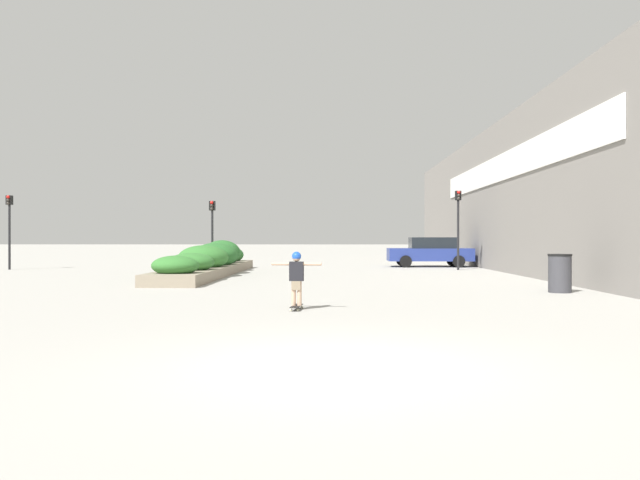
{
  "coord_description": "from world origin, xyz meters",
  "views": [
    {
      "loc": [
        -0.08,
        -7.27,
        1.51
      ],
      "look_at": [
        -0.47,
        11.53,
        1.46
      ],
      "focal_mm": 35.0,
      "sensor_mm": 36.0,
      "label": 1
    }
  ],
  "objects_px": {
    "skateboard": "(297,306)",
    "skateboarder": "(297,273)",
    "traffic_light_left": "(212,223)",
    "trash_bin": "(560,273)",
    "traffic_light_far_left": "(9,219)",
    "car_center_left": "(431,252)",
    "traffic_light_right": "(458,217)",
    "car_leftmost": "(623,252)"
  },
  "relations": [
    {
      "from": "trash_bin",
      "to": "traffic_light_right",
      "type": "relative_size",
      "value": 0.28
    },
    {
      "from": "car_leftmost",
      "to": "traffic_light_right",
      "type": "bearing_deg",
      "value": 111.03
    },
    {
      "from": "car_leftmost",
      "to": "traffic_light_left",
      "type": "bearing_deg",
      "value": 100.42
    },
    {
      "from": "car_leftmost",
      "to": "traffic_light_far_left",
      "type": "xyz_separation_m",
      "value": [
        -31.14,
        -3.83,
        1.65
      ]
    },
    {
      "from": "skateboard",
      "to": "traffic_light_far_left",
      "type": "height_order",
      "value": "traffic_light_far_left"
    },
    {
      "from": "car_leftmost",
      "to": "car_center_left",
      "type": "distance_m",
      "value": 10.28
    },
    {
      "from": "car_center_left",
      "to": "traffic_light_far_left",
      "type": "bearing_deg",
      "value": 99.59
    },
    {
      "from": "car_leftmost",
      "to": "trash_bin",
      "type": "bearing_deg",
      "value": 150.38
    },
    {
      "from": "skateboard",
      "to": "traffic_light_left",
      "type": "height_order",
      "value": "traffic_light_left"
    },
    {
      "from": "trash_bin",
      "to": "car_center_left",
      "type": "height_order",
      "value": "car_center_left"
    },
    {
      "from": "traffic_light_right",
      "to": "traffic_light_left",
      "type": "bearing_deg",
      "value": -178.72
    },
    {
      "from": "car_center_left",
      "to": "traffic_light_left",
      "type": "xyz_separation_m",
      "value": [
        -10.99,
        -3.61,
        1.45
      ]
    },
    {
      "from": "trash_bin",
      "to": "traffic_light_far_left",
      "type": "height_order",
      "value": "traffic_light_far_left"
    },
    {
      "from": "skateboarder",
      "to": "trash_bin",
      "type": "height_order",
      "value": "skateboarder"
    },
    {
      "from": "skateboard",
      "to": "car_leftmost",
      "type": "bearing_deg",
      "value": 57.42
    },
    {
      "from": "skateboarder",
      "to": "traffic_light_far_left",
      "type": "height_order",
      "value": "traffic_light_far_left"
    },
    {
      "from": "skateboard",
      "to": "car_leftmost",
      "type": "distance_m",
      "value": 26.14
    },
    {
      "from": "traffic_light_left",
      "to": "trash_bin",
      "type": "bearing_deg",
      "value": -45.23
    },
    {
      "from": "car_leftmost",
      "to": "car_center_left",
      "type": "xyz_separation_m",
      "value": [
        -10.28,
        -0.3,
        0.03
      ]
    },
    {
      "from": "traffic_light_right",
      "to": "car_center_left",
      "type": "bearing_deg",
      "value": 103.33
    },
    {
      "from": "traffic_light_right",
      "to": "traffic_light_far_left",
      "type": "distance_m",
      "value": 21.66
    },
    {
      "from": "car_center_left",
      "to": "traffic_light_right",
      "type": "xyz_separation_m",
      "value": [
        0.79,
        -3.34,
        1.75
      ]
    },
    {
      "from": "car_leftmost",
      "to": "car_center_left",
      "type": "height_order",
      "value": "car_center_left"
    },
    {
      "from": "traffic_light_right",
      "to": "skateboard",
      "type": "bearing_deg",
      "value": -111.96
    },
    {
      "from": "car_leftmost",
      "to": "traffic_light_right",
      "type": "xyz_separation_m",
      "value": [
        -9.48,
        -3.65,
        1.77
      ]
    },
    {
      "from": "skateboarder",
      "to": "trash_bin",
      "type": "distance_m",
      "value": 8.32
    },
    {
      "from": "trash_bin",
      "to": "traffic_light_right",
      "type": "bearing_deg",
      "value": 91.48
    },
    {
      "from": "skateboard",
      "to": "skateboarder",
      "type": "distance_m",
      "value": 0.71
    },
    {
      "from": "traffic_light_left",
      "to": "traffic_light_right",
      "type": "xyz_separation_m",
      "value": [
        11.79,
        0.26,
        0.3
      ]
    },
    {
      "from": "car_center_left",
      "to": "traffic_light_far_left",
      "type": "relative_size",
      "value": 1.24
    },
    {
      "from": "skateboard",
      "to": "car_leftmost",
      "type": "height_order",
      "value": "car_leftmost"
    },
    {
      "from": "traffic_light_left",
      "to": "skateboarder",
      "type": "bearing_deg",
      "value": -73.15
    },
    {
      "from": "car_leftmost",
      "to": "skateboard",
      "type": "bearing_deg",
      "value": 141.52
    },
    {
      "from": "skateboarder",
      "to": "traffic_light_left",
      "type": "xyz_separation_m",
      "value": [
        -5.01,
        16.55,
        1.48
      ]
    },
    {
      "from": "skateboarder",
      "to": "trash_bin",
      "type": "bearing_deg",
      "value": 37.33
    },
    {
      "from": "skateboard",
      "to": "car_center_left",
      "type": "xyz_separation_m",
      "value": [
        5.98,
        20.15,
        0.74
      ]
    },
    {
      "from": "skateboarder",
      "to": "trash_bin",
      "type": "relative_size",
      "value": 1.06
    },
    {
      "from": "traffic_light_far_left",
      "to": "skateboard",
      "type": "bearing_deg",
      "value": -48.18
    },
    {
      "from": "trash_bin",
      "to": "traffic_light_right",
      "type": "xyz_separation_m",
      "value": [
        -0.32,
        12.47,
        2.02
      ]
    },
    {
      "from": "skateboard",
      "to": "car_leftmost",
      "type": "relative_size",
      "value": 0.19
    },
    {
      "from": "skateboard",
      "to": "traffic_light_far_left",
      "type": "distance_m",
      "value": 22.44
    },
    {
      "from": "traffic_light_left",
      "to": "traffic_light_far_left",
      "type": "height_order",
      "value": "traffic_light_far_left"
    }
  ]
}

